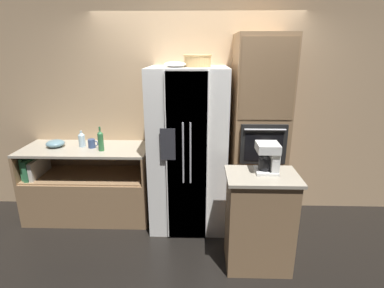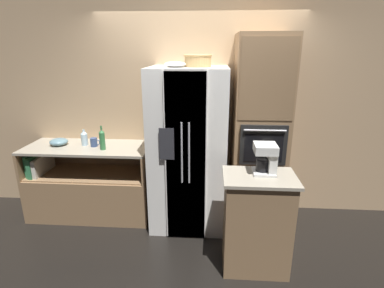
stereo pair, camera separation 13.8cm
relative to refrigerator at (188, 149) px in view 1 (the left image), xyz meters
The scene contains 13 objects.
ground_plane 0.95m from the refrigerator, 37.67° to the right, with size 20.00×20.00×0.00m, color black.
wall_back 0.63m from the refrigerator, 78.00° to the left, with size 12.00×0.06×2.80m.
counter_left 1.42m from the refrigerator, behind, with size 1.54×0.64×0.93m.
refrigerator is the anchor object (origin of this frame).
wall_oven 0.84m from the refrigerator, ahead, with size 0.60×0.71×2.24m.
island_counter 1.16m from the refrigerator, 47.88° to the right, with size 0.67×0.47×0.98m.
wicker_basket 1.02m from the refrigerator, ahead, with size 0.30×0.30×0.13m.
fruit_bowl 0.99m from the refrigerator, 153.81° to the right, with size 0.24×0.24×0.06m.
bottle_tall 1.32m from the refrigerator, behind, with size 0.08×0.08×0.20m.
bottle_short 1.03m from the refrigerator, behind, with size 0.07×0.07×0.29m.
mug 1.18m from the refrigerator, behind, with size 0.12×0.08×0.11m.
mixing_bowl 1.64m from the refrigerator, behind, with size 0.22×0.22×0.09m.
coffee_maker 1.08m from the refrigerator, 42.80° to the right, with size 0.20×0.22×0.28m.
Camera 1 is at (0.05, -3.27, 2.08)m, focal length 28.00 mm.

